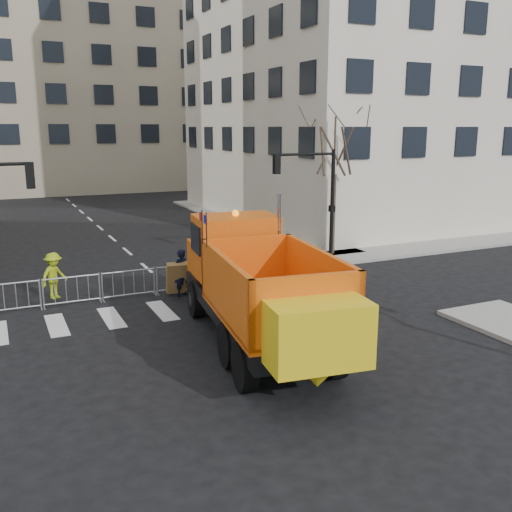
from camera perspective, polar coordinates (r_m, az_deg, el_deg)
name	(u,v)px	position (r m, az deg, el deg)	size (l,w,h in m)	color
ground	(255,361)	(16.24, -0.11, -10.48)	(120.00, 120.00, 0.00)	black
sidewalk_back	(168,285)	(23.78, -8.79, -2.85)	(64.00, 5.00, 0.15)	gray
building_far	(44,72)	(66.07, -20.41, 16.85)	(30.00, 18.00, 24.00)	tan
traffic_light_right	(332,207)	(27.63, 7.61, 4.93)	(0.18, 0.18, 5.40)	black
crowd_barriers	(156,281)	(22.62, -10.01, -2.45)	(12.60, 0.60, 1.10)	#9EA0A5
street_tree	(334,182)	(28.72, 7.78, 7.33)	(3.00, 3.00, 7.50)	#382B21
plow_truck	(258,284)	(16.71, 0.20, -2.81)	(4.55, 11.46, 4.33)	black
cop_a	(181,273)	(22.20, -7.53, -1.66)	(0.68, 0.44, 1.85)	black
cop_b	(214,272)	(22.29, -4.24, -1.61)	(0.87, 0.67, 1.78)	black
cop_c	(232,269)	(22.88, -2.41, -1.34)	(0.99, 0.41, 1.68)	black
worker	(54,276)	(22.47, -19.55, -1.86)	(1.13, 0.65, 1.75)	#A0BA15
newspaper_box	(268,257)	(25.59, 1.19, -0.14)	(0.45, 0.40, 1.10)	#AE0D10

